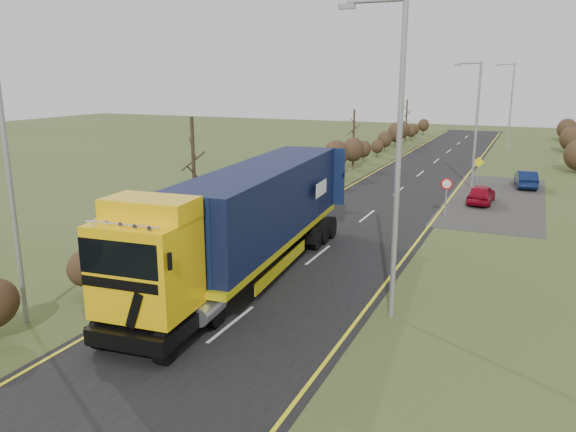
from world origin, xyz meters
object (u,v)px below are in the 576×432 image
(lorry, at_px, (250,216))
(streetlight_near, at_px, (394,148))
(speed_sign, at_px, (446,190))
(car_red_hatchback, at_px, (481,194))
(car_blue_sedan, at_px, (526,179))

(lorry, height_order, streetlight_near, streetlight_near)
(speed_sign, bearing_deg, streetlight_near, -88.88)
(car_red_hatchback, bearing_deg, lorry, 70.66)
(lorry, distance_m, car_red_hatchback, 19.40)
(car_blue_sedan, distance_m, streetlight_near, 27.10)
(lorry, distance_m, car_blue_sedan, 26.71)
(streetlight_near, distance_m, speed_sign, 15.09)
(car_red_hatchback, xyz_separation_m, speed_sign, (-1.51, -4.93, 1.02))
(car_red_hatchback, bearing_deg, car_blue_sedan, -106.95)
(car_blue_sedan, height_order, streetlight_near, streetlight_near)
(car_red_hatchback, bearing_deg, streetlight_near, 89.12)
(car_red_hatchback, xyz_separation_m, car_blue_sedan, (2.47, 6.91, 0.01))
(car_blue_sedan, xyz_separation_m, streetlight_near, (-3.70, -26.36, 5.09))
(car_blue_sedan, relative_size, speed_sign, 1.61)
(car_red_hatchback, relative_size, speed_sign, 1.54)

